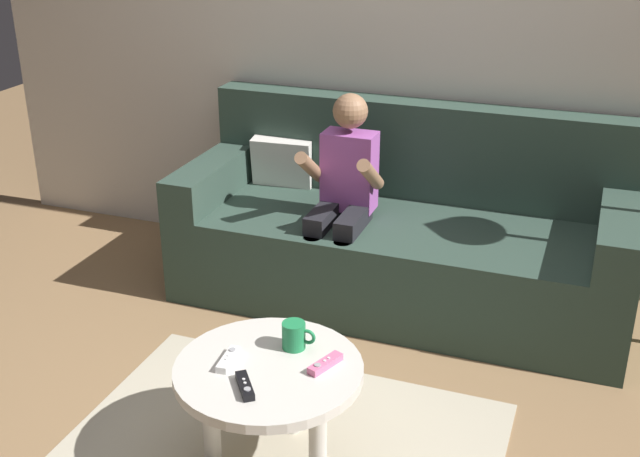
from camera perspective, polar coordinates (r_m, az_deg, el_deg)
wall_back at (r=3.92m, az=5.39°, el=14.71°), size 4.44×0.05×2.50m
couch at (r=3.79m, az=5.83°, el=-0.58°), size 2.07×0.80×0.89m
person_seated_on_couch at (r=3.58m, az=1.64°, el=2.60°), size 0.34×0.41×1.00m
coffee_table at (r=2.69m, az=-3.61°, el=-10.80°), size 0.62×0.62×0.40m
game_remote_white_near_edge at (r=2.67m, az=-6.55°, el=-9.26°), size 0.05×0.14×0.03m
game_remote_black_center at (r=2.54m, az=-5.38°, el=-11.12°), size 0.11×0.13×0.03m
game_remote_pink_far_corner at (r=2.63m, az=0.37°, el=-9.62°), size 0.08×0.14×0.03m
coffee_mug at (r=2.71m, az=-1.83°, el=-7.64°), size 0.12×0.08×0.09m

